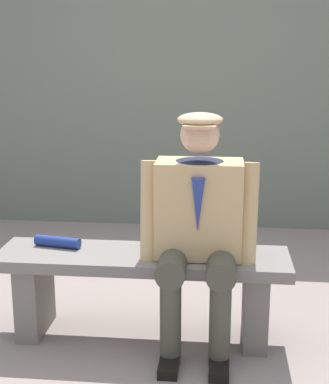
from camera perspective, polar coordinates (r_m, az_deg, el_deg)
The scene contains 5 objects.
ground_plane at distance 3.34m, azimuth -2.16°, elevation -14.11°, with size 30.00×30.00×0.00m, color gray.
bench at distance 3.19m, azimuth -2.21°, elevation -8.67°, with size 1.60×0.41×0.49m.
seated_man at distance 2.99m, azimuth 3.40°, elevation -2.93°, with size 0.63×0.58×1.27m.
rolled_magazine at distance 3.29m, azimuth -10.64°, elevation -4.91°, with size 0.06×0.06×0.27m, color navy.
stadium_wall at distance 5.22m, azimuth 1.19°, elevation 8.24°, with size 12.00×0.24×2.11m, color slate.
Camera 1 is at (-0.42, 2.92, 1.56)m, focal length 53.35 mm.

